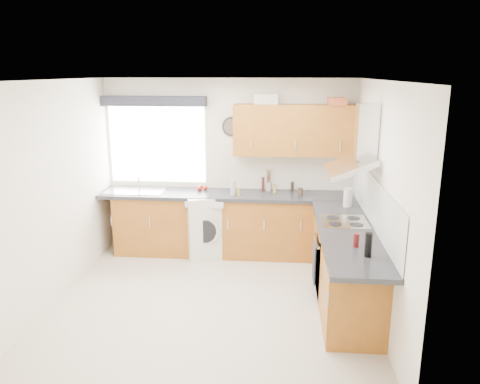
# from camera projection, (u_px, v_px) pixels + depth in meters

# --- Properties ---
(ground_plane) EXTENTS (3.60, 3.60, 0.00)m
(ground_plane) POSITION_uv_depth(u_px,v_px,m) (212.00, 302.00, 5.42)
(ground_plane) COLOR beige
(ceiling) EXTENTS (3.60, 3.60, 0.02)m
(ceiling) POSITION_uv_depth(u_px,v_px,m) (209.00, 80.00, 4.79)
(ceiling) COLOR white
(ceiling) RESTS_ON wall_back
(wall_back) EXTENTS (3.60, 0.02, 2.50)m
(wall_back) POSITION_uv_depth(u_px,v_px,m) (229.00, 166.00, 6.84)
(wall_back) COLOR silver
(wall_back) RESTS_ON ground_plane
(wall_front) EXTENTS (3.60, 0.02, 2.50)m
(wall_front) POSITION_uv_depth(u_px,v_px,m) (173.00, 263.00, 3.37)
(wall_front) COLOR silver
(wall_front) RESTS_ON ground_plane
(wall_left) EXTENTS (0.02, 3.60, 2.50)m
(wall_left) POSITION_uv_depth(u_px,v_px,m) (52.00, 194.00, 5.26)
(wall_left) COLOR silver
(wall_left) RESTS_ON ground_plane
(wall_right) EXTENTS (0.02, 3.60, 2.50)m
(wall_right) POSITION_uv_depth(u_px,v_px,m) (379.00, 201.00, 4.95)
(wall_right) COLOR silver
(wall_right) RESTS_ON ground_plane
(window) EXTENTS (1.40, 0.02, 1.10)m
(window) POSITION_uv_depth(u_px,v_px,m) (157.00, 144.00, 6.84)
(window) COLOR silver
(window) RESTS_ON wall_back
(window_blind) EXTENTS (1.50, 0.18, 0.14)m
(window_blind) POSITION_uv_depth(u_px,v_px,m) (154.00, 101.00, 6.60)
(window_blind) COLOR #212129
(window_blind) RESTS_ON wall_back
(splashback) EXTENTS (0.01, 3.00, 0.54)m
(splashback) POSITION_uv_depth(u_px,v_px,m) (372.00, 200.00, 5.26)
(splashback) COLOR white
(splashback) RESTS_ON wall_right
(base_cab_back) EXTENTS (3.00, 0.58, 0.86)m
(base_cab_back) POSITION_uv_depth(u_px,v_px,m) (220.00, 225.00, 6.77)
(base_cab_back) COLOR brown
(base_cab_back) RESTS_ON ground_plane
(base_cab_corner) EXTENTS (0.60, 0.60, 0.86)m
(base_cab_corner) POSITION_uv_depth(u_px,v_px,m) (332.00, 228.00, 6.63)
(base_cab_corner) COLOR brown
(base_cab_corner) RESTS_ON ground_plane
(base_cab_right) EXTENTS (0.58, 2.10, 0.86)m
(base_cab_right) POSITION_uv_depth(u_px,v_px,m) (345.00, 267.00, 5.33)
(base_cab_right) COLOR brown
(base_cab_right) RESTS_ON ground_plane
(worktop_back) EXTENTS (3.60, 0.62, 0.05)m
(worktop_back) POSITION_uv_depth(u_px,v_px,m) (226.00, 195.00, 6.64)
(worktop_back) COLOR #222327
(worktop_back) RESTS_ON base_cab_back
(worktop_right) EXTENTS (0.62, 2.42, 0.05)m
(worktop_right) POSITION_uv_depth(u_px,v_px,m) (348.00, 233.00, 5.07)
(worktop_right) COLOR #222327
(worktop_right) RESTS_ON base_cab_right
(sink) EXTENTS (0.84, 0.46, 0.10)m
(sink) POSITION_uv_depth(u_px,v_px,m) (135.00, 188.00, 6.74)
(sink) COLOR silver
(sink) RESTS_ON worktop_back
(oven) EXTENTS (0.56, 0.58, 0.85)m
(oven) POSITION_uv_depth(u_px,v_px,m) (342.00, 262.00, 5.47)
(oven) COLOR black
(oven) RESTS_ON ground_plane
(hob_plate) EXTENTS (0.52, 0.52, 0.01)m
(hob_plate) POSITION_uv_depth(u_px,v_px,m) (344.00, 222.00, 5.35)
(hob_plate) COLOR silver
(hob_plate) RESTS_ON worktop_right
(extractor_hood) EXTENTS (0.52, 0.78, 0.66)m
(extractor_hood) POSITION_uv_depth(u_px,v_px,m) (358.00, 148.00, 5.13)
(extractor_hood) COLOR silver
(extractor_hood) RESTS_ON wall_right
(upper_cabinets) EXTENTS (1.70, 0.35, 0.70)m
(upper_cabinets) POSITION_uv_depth(u_px,v_px,m) (295.00, 130.00, 6.45)
(upper_cabinets) COLOR brown
(upper_cabinets) RESTS_ON wall_back
(washing_machine) EXTENTS (0.78, 0.77, 0.90)m
(washing_machine) POSITION_uv_depth(u_px,v_px,m) (208.00, 224.00, 6.73)
(washing_machine) COLOR silver
(washing_machine) RESTS_ON ground_plane
(wall_clock) EXTENTS (0.28, 0.04, 0.28)m
(wall_clock) POSITION_uv_depth(u_px,v_px,m) (232.00, 127.00, 6.65)
(wall_clock) COLOR #212129
(wall_clock) RESTS_ON wall_back
(casserole) EXTENTS (0.35, 0.26, 0.14)m
(casserole) POSITION_uv_depth(u_px,v_px,m) (265.00, 99.00, 6.48)
(casserole) COLOR silver
(casserole) RESTS_ON upper_cabinets
(storage_box) EXTENTS (0.25, 0.22, 0.10)m
(storage_box) POSITION_uv_depth(u_px,v_px,m) (337.00, 101.00, 6.21)
(storage_box) COLOR #BB532E
(storage_box) RESTS_ON upper_cabinets
(utensil_pot) EXTENTS (0.10, 0.10, 0.13)m
(utensil_pot) POSITION_uv_depth(u_px,v_px,m) (268.00, 186.00, 6.76)
(utensil_pot) COLOR #A3968B
(utensil_pot) RESTS_ON worktop_back
(kitchen_roll) EXTENTS (0.13, 0.13, 0.24)m
(kitchen_roll) POSITION_uv_depth(u_px,v_px,m) (348.00, 198.00, 5.95)
(kitchen_roll) COLOR silver
(kitchen_roll) RESTS_ON worktop_right
(tomato_cluster) EXTENTS (0.17, 0.17, 0.07)m
(tomato_cluster) POSITION_uv_depth(u_px,v_px,m) (202.00, 188.00, 6.80)
(tomato_cluster) COLOR #B5180D
(tomato_cluster) RESTS_ON worktop_back
(jar_0) EXTENTS (0.07, 0.07, 0.11)m
(jar_0) POSITION_uv_depth(u_px,v_px,m) (301.00, 192.00, 6.49)
(jar_0) COLOR #35291D
(jar_0) RESTS_ON worktop_back
(jar_1) EXTENTS (0.04, 0.04, 0.12)m
(jar_1) POSITION_uv_depth(u_px,v_px,m) (239.00, 192.00, 6.49)
(jar_1) COLOR olive
(jar_1) RESTS_ON worktop_back
(jar_2) EXTENTS (0.05, 0.05, 0.12)m
(jar_2) POSITION_uv_depth(u_px,v_px,m) (275.00, 189.00, 6.63)
(jar_2) COLOR olive
(jar_2) RESTS_ON worktop_back
(jar_3) EXTENTS (0.05, 0.05, 0.14)m
(jar_3) POSITION_uv_depth(u_px,v_px,m) (292.00, 187.00, 6.71)
(jar_3) COLOR black
(jar_3) RESTS_ON worktop_back
(jar_4) EXTENTS (0.04, 0.04, 0.21)m
(jar_4) POSITION_uv_depth(u_px,v_px,m) (263.00, 184.00, 6.70)
(jar_4) COLOR #3E1618
(jar_4) RESTS_ON worktop_back
(jar_5) EXTENTS (0.08, 0.08, 0.22)m
(jar_5) POSITION_uv_depth(u_px,v_px,m) (233.00, 188.00, 6.51)
(jar_5) COLOR #A4968C
(jar_5) RESTS_ON worktop_back
(bottle_0) EXTENTS (0.07, 0.07, 0.23)m
(bottle_0) POSITION_uv_depth(u_px,v_px,m) (368.00, 245.00, 4.34)
(bottle_0) COLOR black
(bottle_0) RESTS_ON worktop_right
(bottle_1) EXTENTS (0.06, 0.06, 0.14)m
(bottle_1) POSITION_uv_depth(u_px,v_px,m) (356.00, 240.00, 4.59)
(bottle_1) COLOR #4E1012
(bottle_1) RESTS_ON worktop_right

